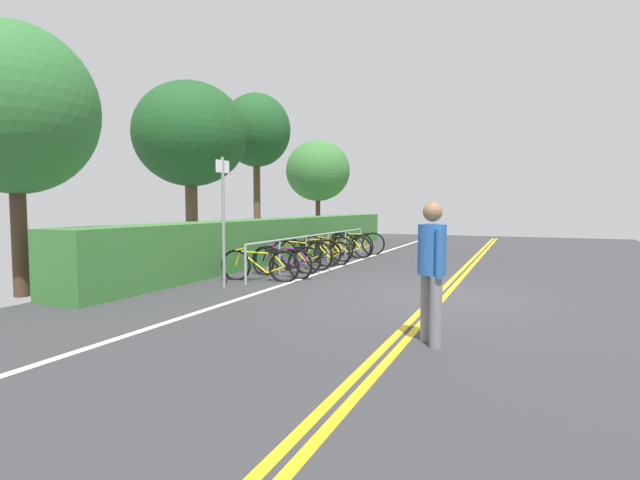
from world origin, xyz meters
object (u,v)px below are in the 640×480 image
object	(u,v)px
pedestrian	(432,264)
bicycle_2	(287,259)
bicycle_0	(260,265)
tree_far_right	(256,131)
tree_extra	(318,171)
tree_near_left	(14,110)
bicycle_1	(281,262)
bicycle_3	(301,255)
bicycle_8	(350,245)
bicycle_4	(310,253)
sign_post_near	(223,211)
tree_mid	(190,135)
bicycle_9	(358,243)
bicycle_6	(327,248)
bicycle_7	(343,247)
bicycle_5	(326,252)
bike_rack	(318,242)

from	to	relation	value
pedestrian	bicycle_2	bearing A→B (deg)	42.31
bicycle_0	tree_far_right	size ratio (longest dim) A/B	0.32
pedestrian	tree_extra	bearing A→B (deg)	28.21
bicycle_2	tree_near_left	xyz separation A→B (m)	(-4.51, 2.96, 2.92)
bicycle_1	bicycle_2	distance (m)	0.62
bicycle_3	bicycle_8	bearing A→B (deg)	-1.39
bicycle_4	sign_post_near	world-z (taller)	sign_post_near
bicycle_4	tree_mid	distance (m)	4.97
bicycle_1	pedestrian	size ratio (longest dim) A/B	1.07
tree_near_left	bicycle_1	bearing A→B (deg)	-38.51
bicycle_9	pedestrian	world-z (taller)	pedestrian
bicycle_4	tree_mid	world-z (taller)	tree_mid
bicycle_3	bicycle_4	xyz separation A→B (m)	(0.68, 0.06, -0.01)
tree_mid	tree_near_left	bearing A→B (deg)	-171.98
bicycle_6	tree_extra	xyz separation A→B (m)	(6.29, 3.02, 2.76)
bicycle_3	pedestrian	size ratio (longest dim) A/B	1.07
tree_mid	tree_far_right	xyz separation A→B (m)	(3.73, 0.00, 0.64)
bicycle_8	bicycle_9	xyz separation A→B (m)	(0.67, -0.04, 0.00)
bicycle_0	bicycle_4	distance (m)	2.74
bicycle_8	pedestrian	xyz separation A→B (m)	(-8.87, -4.13, 0.58)
pedestrian	bicycle_3	bearing A→B (deg)	38.07
tree_mid	bicycle_1	bearing A→B (deg)	-115.49
sign_post_near	bicycle_0	bearing A→B (deg)	-10.17
bicycle_7	tree_mid	bearing A→B (deg)	120.49
bicycle_2	bicycle_5	xyz separation A→B (m)	(2.11, -0.12, -0.01)
bicycle_2	tree_near_left	distance (m)	6.14
bicycle_1	bike_rack	bearing A→B (deg)	3.41
bike_rack	bicycle_3	world-z (taller)	bike_rack
sign_post_near	tree_extra	size ratio (longest dim) A/B	0.57
bicycle_0	bicycle_3	xyz separation A→B (m)	(2.06, 0.01, 0.04)
pedestrian	tree_mid	bearing A→B (deg)	53.56
tree_mid	tree_extra	distance (m)	7.87
bicycle_2	bicycle_3	size ratio (longest dim) A/B	0.95
sign_post_near	tree_far_right	xyz separation A→B (m)	(7.36, 3.60, 2.78)
bicycle_1	bicycle_7	size ratio (longest dim) A/B	1.04
bike_rack	bicycle_2	distance (m)	1.82
bicycle_1	bicycle_3	xyz separation A→B (m)	(1.35, 0.14, 0.04)
bicycle_3	tree_near_left	world-z (taller)	tree_near_left
bicycle_0	sign_post_near	world-z (taller)	sign_post_near
bicycle_6	bicycle_7	bearing A→B (deg)	-17.10
bicycle_1	pedestrian	bearing A→B (deg)	-134.71
bicycle_0	bicycle_3	distance (m)	2.06
bike_rack	tree_near_left	distance (m)	7.45
bicycle_2	bicycle_6	world-z (taller)	bicycle_6
bicycle_8	bicycle_2	bearing A→B (deg)	178.81
pedestrian	bicycle_9	bearing A→B (deg)	23.23
bike_rack	bicycle_5	size ratio (longest dim) A/B	4.55
bicycle_6	pedestrian	bearing A→B (deg)	-149.71
bicycle_2	bicycle_1	bearing A→B (deg)	-166.39
bicycle_0	bicycle_6	bearing A→B (deg)	1.91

